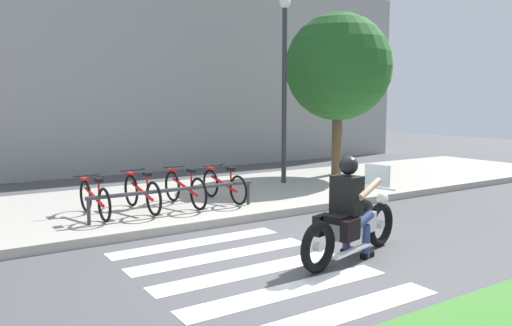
{
  "coord_description": "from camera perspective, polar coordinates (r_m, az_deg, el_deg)",
  "views": [
    {
      "loc": [
        -4.22,
        -5.33,
        2.19
      ],
      "look_at": [
        0.68,
        2.23,
        1.09
      ],
      "focal_mm": 35.37,
      "sensor_mm": 36.0,
      "label": 1
    }
  ],
  "objects": [
    {
      "name": "crosswalk_stripe_4",
      "position": [
        8.02,
        -6.71,
        -8.9
      ],
      "size": [
        2.8,
        0.4,
        0.01
      ],
      "primitive_type": "cube",
      "color": "white",
      "rests_on": "ground"
    },
    {
      "name": "building_backdrop",
      "position": [
        16.08,
        -17.98,
        10.05
      ],
      "size": [
        24.0,
        1.2,
        6.3
      ],
      "primitive_type": "cube",
      "color": "#959595",
      "rests_on": "ground"
    },
    {
      "name": "rider",
      "position": [
        7.08,
        10.57,
        -4.14
      ],
      "size": [
        0.72,
        0.64,
        1.46
      ],
      "color": "black",
      "rests_on": "ground"
    },
    {
      "name": "bicycle_1",
      "position": [
        9.65,
        -12.79,
        -3.32
      ],
      "size": [
        0.48,
        1.65,
        0.76
      ],
      "color": "black",
      "rests_on": "sidewalk"
    },
    {
      "name": "tree_near_rack",
      "position": [
        14.3,
        9.28,
        10.62
      ],
      "size": [
        2.94,
        2.94,
        4.61
      ],
      "color": "brown",
      "rests_on": "ground"
    },
    {
      "name": "bicycle_3",
      "position": [
        10.37,
        -3.68,
        -2.51
      ],
      "size": [
        0.48,
        1.65,
        0.72
      ],
      "color": "black",
      "rests_on": "sidewalk"
    },
    {
      "name": "bicycle_0",
      "position": [
        9.39,
        -17.81,
        -3.84
      ],
      "size": [
        0.48,
        1.59,
        0.72
      ],
      "color": "black",
      "rests_on": "sidewalk"
    },
    {
      "name": "ground_plane",
      "position": [
        7.14,
        5.25,
        -10.91
      ],
      "size": [
        48.0,
        48.0,
        0.0
      ],
      "primitive_type": "plane",
      "color": "#4C4C4F"
    },
    {
      "name": "bicycle_2",
      "position": [
        9.98,
        -8.06,
        -2.87
      ],
      "size": [
        0.48,
        1.7,
        0.76
      ],
      "color": "black",
      "rests_on": "sidewalk"
    },
    {
      "name": "crosswalk_stripe_3",
      "position": [
        7.34,
        -3.89,
        -10.38
      ],
      "size": [
        2.8,
        0.4,
        0.01
      ],
      "primitive_type": "cube",
      "color": "white",
      "rests_on": "ground"
    },
    {
      "name": "street_lamp",
      "position": [
        12.63,
        3.23,
        9.83
      ],
      "size": [
        0.28,
        0.28,
        4.71
      ],
      "color": "#2D2D33",
      "rests_on": "ground"
    },
    {
      "name": "crosswalk_stripe_1",
      "position": [
        6.07,
        3.71,
        -14.17
      ],
      "size": [
        2.8,
        0.4,
        0.01
      ],
      "primitive_type": "cube",
      "color": "white",
      "rests_on": "ground"
    },
    {
      "name": "crosswalk_stripe_0",
      "position": [
        5.5,
        8.92,
        -16.56
      ],
      "size": [
        2.8,
        0.4,
        0.01
      ],
      "primitive_type": "cube",
      "color": "white",
      "rests_on": "ground"
    },
    {
      "name": "crosswalk_stripe_2",
      "position": [
        6.69,
        -0.48,
        -12.12
      ],
      "size": [
        2.8,
        0.4,
        0.01
      ],
      "primitive_type": "cube",
      "color": "white",
      "rests_on": "ground"
    },
    {
      "name": "bike_rack",
      "position": [
        9.29,
        -9.07,
        -3.21
      ],
      "size": [
        3.23,
        0.07,
        0.49
      ],
      "color": "#333338",
      "rests_on": "sidewalk"
    },
    {
      "name": "sidewalk",
      "position": [
        10.87,
        -9.47,
        -4.36
      ],
      "size": [
        24.0,
        4.4,
        0.15
      ],
      "primitive_type": "cube",
      "color": "#A8A399",
      "rests_on": "ground"
    },
    {
      "name": "motorcycle",
      "position": [
        7.22,
        10.85,
        -6.95
      ],
      "size": [
        2.24,
        0.88,
        1.27
      ],
      "color": "black",
      "rests_on": "ground"
    }
  ]
}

